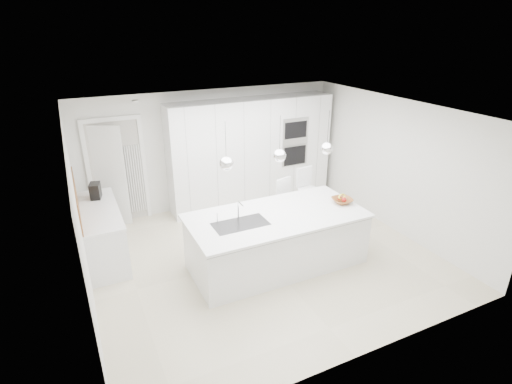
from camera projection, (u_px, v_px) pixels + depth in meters
name	position (u px, v px, depth m)	size (l,w,h in m)	color
floor	(263.00, 257.00, 6.89)	(5.50, 5.50, 0.00)	beige
wall_back	(211.00, 149.00, 8.48)	(5.50, 5.50, 0.00)	silver
wall_left	(80.00, 224.00, 5.31)	(5.00, 5.00, 0.00)	silver
ceiling	(265.00, 112.00, 5.91)	(5.50, 5.50, 0.00)	white
tall_cabinets	(251.00, 153.00, 8.58)	(3.60, 0.60, 2.30)	white
oven_stack	(295.00, 142.00, 8.61)	(0.62, 0.04, 1.05)	#A5A5A8
doorway_frame	(118.00, 173.00, 7.76)	(1.11, 0.08, 2.13)	white
hallway_door	(105.00, 177.00, 7.63)	(0.82, 0.04, 2.00)	white
radiator	(136.00, 179.00, 7.95)	(0.32, 0.04, 1.40)	white
left_base_cabinets	(103.00, 234.00, 6.74)	(0.60, 1.80, 0.86)	white
left_worktop	(98.00, 210.00, 6.57)	(0.62, 1.82, 0.04)	white
oak_backsplash	(77.00, 198.00, 6.35)	(0.02, 1.80, 0.50)	brown
island_base	(277.00, 242.00, 6.51)	(2.80, 1.20, 0.86)	white
island_worktop	(276.00, 216.00, 6.38)	(2.84, 1.40, 0.04)	white
island_sink	(241.00, 229.00, 6.10)	(0.84, 0.44, 0.18)	#3F3F42
island_tap	(238.00, 209.00, 6.20)	(0.02, 0.02, 0.30)	white
pendant_left	(226.00, 164.00, 5.60)	(0.20, 0.20, 0.20)	white
pendant_mid	(279.00, 156.00, 5.94)	(0.20, 0.20, 0.20)	white
pendant_right	(327.00, 149.00, 6.28)	(0.20, 0.20, 0.20)	white
fruit_bowl	(342.00, 201.00, 6.77)	(0.34, 0.34, 0.08)	brown
espresso_machine	(95.00, 191.00, 6.92)	(0.16, 0.25, 0.27)	black
bar_stool_left	(286.00, 209.00, 7.40)	(0.36, 0.50, 1.09)	white
bar_stool_right	(307.00, 198.00, 7.77)	(0.38, 0.53, 1.15)	white
apple_a	(340.00, 198.00, 6.79)	(0.07, 0.07, 0.07)	#A21712
apple_b	(344.00, 200.00, 6.72)	(0.08, 0.08, 0.08)	#A21712
banana_bunch	(342.00, 197.00, 6.77)	(0.19, 0.19, 0.03)	yellow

